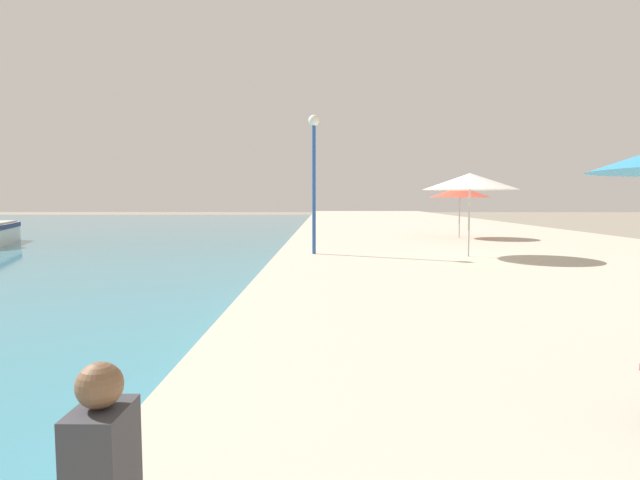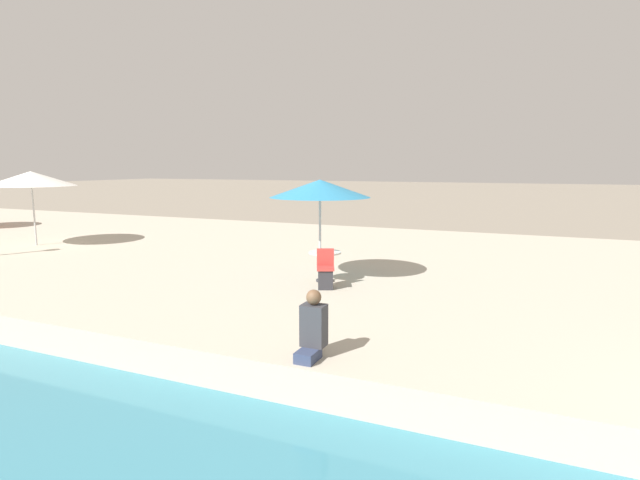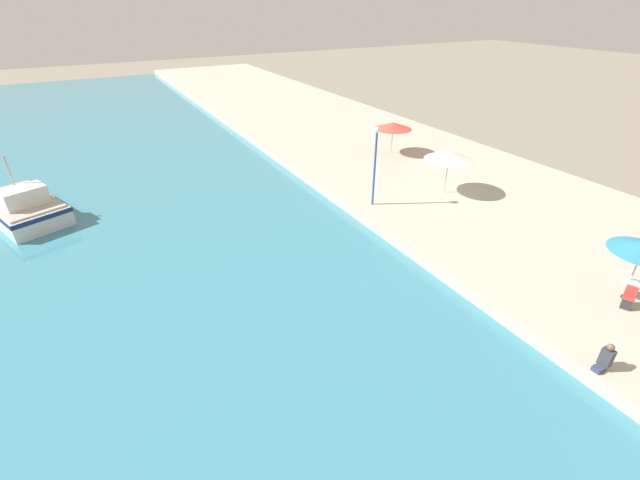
{
  "view_description": "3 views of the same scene",
  "coord_description": "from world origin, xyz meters",
  "px_view_note": "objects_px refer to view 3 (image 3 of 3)",
  "views": [
    {
      "loc": [
        1.63,
        4.64,
        2.44
      ],
      "look_at": [
        1.5,
        17.0,
        1.43
      ],
      "focal_mm": 28.0,
      "sensor_mm": 36.0,
      "label": 1
    },
    {
      "loc": [
        -5.99,
        4.08,
        3.45
      ],
      "look_at": [
        5.21,
        8.92,
        1.63
      ],
      "focal_mm": 28.0,
      "sensor_mm": 36.0,
      "label": 2
    },
    {
      "loc": [
        -12.51,
        2.64,
        11.26
      ],
      "look_at": [
        -4.0,
        18.0,
        1.23
      ],
      "focal_mm": 24.0,
      "sensor_mm": 36.0,
      "label": 3
    }
  ],
  "objects_px": {
    "fishing_boat_mid": "(23,206)",
    "person_at_quay": "(605,358)",
    "lamppost": "(376,153)",
    "cafe_umbrella_white": "(449,156)",
    "cafe_chair_left": "(628,301)",
    "cafe_umbrella_striped": "(393,126)",
    "cafe_table": "(631,287)"
  },
  "relations": [
    {
      "from": "cafe_umbrella_striped",
      "to": "cafe_chair_left",
      "type": "bearing_deg",
      "value": -100.15
    },
    {
      "from": "cafe_table",
      "to": "cafe_chair_left",
      "type": "xyz_separation_m",
      "value": [
        -0.66,
        -0.29,
        -0.21
      ]
    },
    {
      "from": "fishing_boat_mid",
      "to": "lamppost",
      "type": "relative_size",
      "value": 1.52
    },
    {
      "from": "cafe_umbrella_white",
      "to": "cafe_umbrella_striped",
      "type": "distance_m",
      "value": 7.95
    },
    {
      "from": "cafe_chair_left",
      "to": "person_at_quay",
      "type": "bearing_deg",
      "value": 86.35
    },
    {
      "from": "person_at_quay",
      "to": "fishing_boat_mid",
      "type": "bearing_deg",
      "value": 126.32
    },
    {
      "from": "cafe_umbrella_striped",
      "to": "cafe_table",
      "type": "distance_m",
      "value": 19.72
    },
    {
      "from": "cafe_table",
      "to": "cafe_chair_left",
      "type": "height_order",
      "value": "cafe_chair_left"
    },
    {
      "from": "person_at_quay",
      "to": "cafe_chair_left",
      "type": "bearing_deg",
      "value": 20.16
    },
    {
      "from": "cafe_table",
      "to": "lamppost",
      "type": "xyz_separation_m",
      "value": [
        -3.82,
        12.41,
        2.56
      ]
    },
    {
      "from": "cafe_umbrella_white",
      "to": "cafe_chair_left",
      "type": "height_order",
      "value": "cafe_umbrella_white"
    },
    {
      "from": "cafe_umbrella_white",
      "to": "cafe_umbrella_striped",
      "type": "height_order",
      "value": "cafe_umbrella_white"
    },
    {
      "from": "fishing_boat_mid",
      "to": "cafe_table",
      "type": "height_order",
      "value": "fishing_boat_mid"
    },
    {
      "from": "cafe_umbrella_striped",
      "to": "person_at_quay",
      "type": "height_order",
      "value": "cafe_umbrella_striped"
    },
    {
      "from": "cafe_chair_left",
      "to": "fishing_boat_mid",
      "type": "bearing_deg",
      "value": 20.13
    },
    {
      "from": "cafe_umbrella_striped",
      "to": "cafe_chair_left",
      "type": "distance_m",
      "value": 20.13
    },
    {
      "from": "cafe_umbrella_white",
      "to": "person_at_quay",
      "type": "relative_size",
      "value": 2.9
    },
    {
      "from": "cafe_umbrella_striped",
      "to": "lamppost",
      "type": "distance_m",
      "value": 9.75
    },
    {
      "from": "person_at_quay",
      "to": "lamppost",
      "type": "xyz_separation_m",
      "value": [
        0.78,
        14.15,
        2.64
      ]
    },
    {
      "from": "cafe_umbrella_white",
      "to": "cafe_chair_left",
      "type": "relative_size",
      "value": 3.24
    },
    {
      "from": "fishing_boat_mid",
      "to": "lamppost",
      "type": "height_order",
      "value": "lamppost"
    },
    {
      "from": "fishing_boat_mid",
      "to": "cafe_umbrella_striped",
      "type": "bearing_deg",
      "value": -26.03
    },
    {
      "from": "fishing_boat_mid",
      "to": "cafe_umbrella_white",
      "type": "bearing_deg",
      "value": -44.47
    },
    {
      "from": "fishing_boat_mid",
      "to": "person_at_quay",
      "type": "height_order",
      "value": "fishing_boat_mid"
    },
    {
      "from": "cafe_chair_left",
      "to": "person_at_quay",
      "type": "relative_size",
      "value": 0.89
    },
    {
      "from": "fishing_boat_mid",
      "to": "cafe_umbrella_striped",
      "type": "height_order",
      "value": "fishing_boat_mid"
    },
    {
      "from": "person_at_quay",
      "to": "cafe_umbrella_white",
      "type": "bearing_deg",
      "value": 67.02
    },
    {
      "from": "cafe_umbrella_white",
      "to": "person_at_quay",
      "type": "bearing_deg",
      "value": -112.98
    },
    {
      "from": "fishing_boat_mid",
      "to": "lamppost",
      "type": "distance_m",
      "value": 20.33
    },
    {
      "from": "cafe_umbrella_striped",
      "to": "person_at_quay",
      "type": "xyz_separation_m",
      "value": [
        -7.47,
        -21.18,
        -1.7
      ]
    },
    {
      "from": "cafe_umbrella_striped",
      "to": "person_at_quay",
      "type": "distance_m",
      "value": 22.52
    },
    {
      "from": "cafe_chair_left",
      "to": "cafe_umbrella_striped",
      "type": "bearing_deg",
      "value": -33.96
    }
  ]
}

